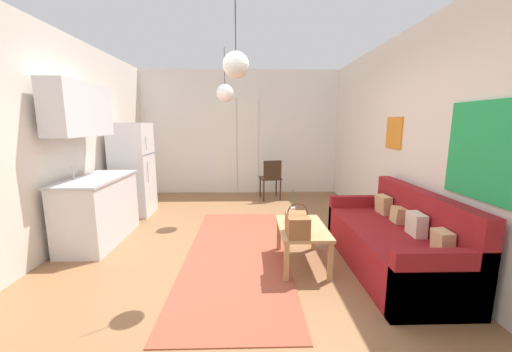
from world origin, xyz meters
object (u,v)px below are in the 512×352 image
object	(u,v)px
bamboo_vase	(292,213)
couch	(396,244)
coffee_table	(302,232)
handbag	(297,224)
refrigerator	(133,169)
pendant_lamp_near	(236,65)
accent_chair	(271,177)
pendant_lamp_far	(225,93)

from	to	relation	value
bamboo_vase	couch	bearing A→B (deg)	-18.04
coffee_table	bamboo_vase	bearing A→B (deg)	110.74
handbag	refrigerator	size ratio (longest dim) A/B	0.21
coffee_table	pendant_lamp_near	xyz separation A→B (m)	(-0.72, -0.32, 1.75)
refrigerator	accent_chair	world-z (taller)	refrigerator
accent_chair	pendant_lamp_near	distance (m)	3.73
couch	refrigerator	distance (m)	4.27
couch	pendant_lamp_far	distance (m)	3.30
couch	pendant_lamp_near	distance (m)	2.55
couch	accent_chair	size ratio (longest dim) A/B	2.24
handbag	refrigerator	distance (m)	3.40
refrigerator	handbag	bearing A→B (deg)	-41.71
couch	pendant_lamp_far	size ratio (longest dim) A/B	2.26
coffee_table	pendant_lamp_near	distance (m)	1.92
refrigerator	accent_chair	distance (m)	2.70
coffee_table	accent_chair	bearing A→B (deg)	92.52
pendant_lamp_near	pendant_lamp_far	world-z (taller)	same
pendant_lamp_far	pendant_lamp_near	bearing A→B (deg)	-82.87
bamboo_vase	handbag	size ratio (longest dim) A/B	1.10
handbag	pendant_lamp_far	xyz separation A→B (m)	(-0.88, 2.03, 1.52)
couch	bamboo_vase	xyz separation A→B (m)	(-1.11, 0.36, 0.24)
bamboo_vase	accent_chair	world-z (taller)	accent_chair
coffee_table	couch	bearing A→B (deg)	-7.75
couch	accent_chair	xyz separation A→B (m)	(-1.15, 3.11, 0.20)
bamboo_vase	refrigerator	size ratio (longest dim) A/B	0.24
couch	refrigerator	xyz separation A→B (m)	(-3.66, 2.14, 0.52)
refrigerator	pendant_lamp_far	size ratio (longest dim) A/B	1.91
pendant_lamp_far	accent_chair	bearing A→B (deg)	54.64
coffee_table	refrigerator	xyz separation A→B (m)	(-2.64, 2.00, 0.42)
handbag	pendant_lamp_far	bearing A→B (deg)	113.52
bamboo_vase	refrigerator	world-z (taller)	refrigerator
handbag	couch	bearing A→B (deg)	6.02
accent_chair	pendant_lamp_far	xyz separation A→B (m)	(-0.85, -1.20, 1.59)
pendant_lamp_far	couch	bearing A→B (deg)	-43.55
couch	pendant_lamp_far	world-z (taller)	pendant_lamp_far
couch	accent_chair	world-z (taller)	couch
handbag	refrigerator	world-z (taller)	refrigerator
coffee_table	bamboo_vase	distance (m)	0.28
bamboo_vase	pendant_lamp_far	bearing A→B (deg)	120.17
couch	coffee_table	world-z (taller)	couch
couch	pendant_lamp_near	xyz separation A→B (m)	(-1.75, -0.18, 1.85)
bamboo_vase	handbag	bearing A→B (deg)	-92.10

